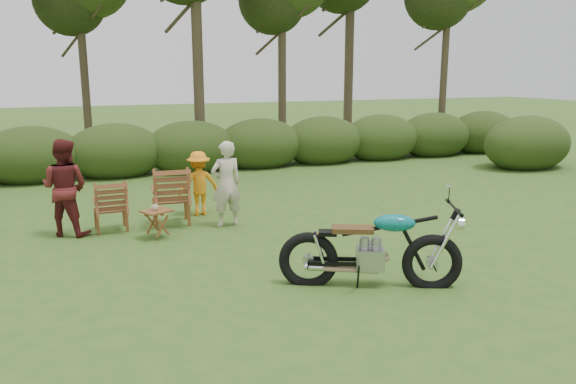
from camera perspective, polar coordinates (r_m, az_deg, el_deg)
name	(u,v)px	position (r m, az deg, el deg)	size (l,w,h in m)	color
ground	(338,283)	(7.49, 5.06, -9.22)	(80.00, 80.00, 0.00)	#2F541C
tree_line	(199,30)	(16.39, -9.04, 15.91)	(22.52, 11.62, 8.14)	#3C3120
motorcycle	(369,285)	(7.47, 8.23, -9.34)	(2.22, 0.85, 1.27)	#0DB5B5
lawn_chair_right	(172,224)	(10.44, -11.71, -3.17)	(0.73, 0.73, 1.06)	brown
lawn_chair_left	(112,230)	(10.29, -17.46, -3.72)	(0.61, 0.61, 0.89)	#5E2D17
side_table	(157,224)	(9.55, -13.12, -3.20)	(0.46, 0.39, 0.48)	brown
cup	(155,207)	(9.50, -13.39, -1.52)	(0.12, 0.12, 0.09)	beige
adult_a	(227,226)	(10.15, -6.19, -3.42)	(0.56, 0.37, 1.53)	beige
adult_b	(69,234)	(10.27, -21.38, -4.04)	(0.79, 0.62, 1.63)	#561819
child	(200,215)	(10.98, -8.93, -2.29)	(0.80, 0.46, 1.23)	orange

